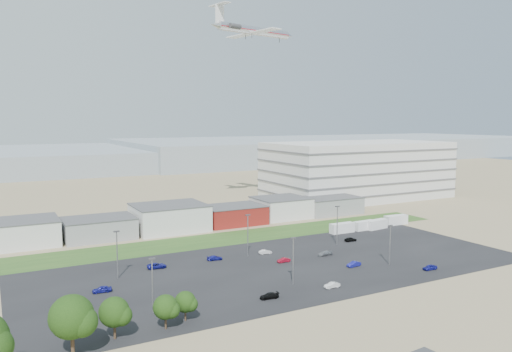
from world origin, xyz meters
TOP-DOWN VIEW (x-y plane):
  - ground at (0.00, 0.00)m, footprint 700.00×700.00m
  - parking_lot at (5.00, 20.00)m, footprint 120.00×50.00m
  - grass_strip at (0.00, 52.00)m, footprint 160.00×16.00m
  - hills_backdrop at (40.00, 315.00)m, footprint 700.00×200.00m
  - building_row at (-17.00, 71.00)m, footprint 170.00×20.00m
  - parking_garage at (90.00, 95.00)m, footprint 80.00×40.00m
  - box_trailer_a at (39.83, 41.79)m, footprint 8.08×2.56m
  - box_trailer_b at (48.81, 41.77)m, footprint 7.71×2.81m
  - box_trailer_c at (53.09, 40.92)m, footprint 8.20×3.52m
  - box_trailer_d at (63.38, 43.04)m, footprint 8.46×2.96m
  - tree_left at (-46.15, -4.17)m, footprint 7.03×7.03m
  - tree_mid at (-39.37, -1.28)m, footprint 5.20×5.20m
  - tree_right at (-31.01, -1.47)m, footprint 4.45×4.45m
  - tree_near at (-26.89, 0.22)m, footprint 3.99×3.99m
  - lightpole_front_l at (-30.82, 6.39)m, footprint 1.20×0.50m
  - lightpole_front_m at (0.04, 7.69)m, footprint 1.20×0.50m
  - lightpole_front_r at (28.47, 8.93)m, footprint 1.14×0.48m
  - lightpole_back_l at (-31.84, 29.47)m, footprint 1.26×0.52m
  - lightpole_back_m at (1.75, 31.81)m, footprint 1.28×0.53m
  - lightpole_back_r at (29.34, 30.67)m, footprint 1.29×0.54m
  - airliner at (39.75, 99.23)m, footprint 47.03×36.53m
  - parked_car_1 at (19.85, 11.72)m, footprint 3.87×1.75m
  - parked_car_2 at (33.80, 1.23)m, footprint 3.69×1.65m
  - parked_car_3 at (-8.64, 2.69)m, footprint 4.03×2.00m
  - parked_car_5 at (-36.77, 21.89)m, footprint 3.96×1.90m
  - parked_car_6 at (-7.19, 32.59)m, footprint 4.09×2.10m
  - parked_car_7 at (6.98, 22.75)m, footprint 3.35×1.19m
  - parked_car_8 at (35.08, 31.76)m, footprint 3.72×1.57m
  - parked_car_9 at (-22.00, 32.71)m, footprint 4.71×2.50m
  - parked_car_11 at (6.77, 31.60)m, footprint 3.53×1.64m
  - parked_car_12 at (19.53, 22.85)m, footprint 4.14×1.73m
  - parked_car_13 at (6.03, 1.96)m, footprint 3.47×1.27m

SIDE VIEW (x-z plane):
  - ground at x=0.00m, z-range 0.00..0.00m
  - parking_lot at x=5.00m, z-range 0.00..0.01m
  - grass_strip at x=0.00m, z-range 0.00..0.02m
  - parked_car_7 at x=6.98m, z-range 0.00..1.10m
  - parked_car_11 at x=6.77m, z-range 0.00..1.12m
  - parked_car_3 at x=-8.64m, z-range 0.00..1.13m
  - parked_car_6 at x=-7.19m, z-range 0.00..1.14m
  - parked_car_13 at x=6.03m, z-range 0.00..1.14m
  - parked_car_12 at x=19.53m, z-range 0.00..1.20m
  - parked_car_1 at x=19.85m, z-range 0.00..1.23m
  - parked_car_2 at x=33.80m, z-range 0.00..1.23m
  - parked_car_8 at x=35.08m, z-range 0.00..1.26m
  - parked_car_9 at x=-22.00m, z-range 0.00..1.26m
  - parked_car_5 at x=-36.77m, z-range 0.00..1.31m
  - box_trailer_b at x=48.81m, z-range 0.00..2.84m
  - box_trailer_c at x=53.09m, z-range 0.00..2.98m
  - box_trailer_a at x=39.83m, z-range 0.00..3.02m
  - box_trailer_d at x=63.38m, z-range 0.00..3.13m
  - tree_near at x=-26.89m, z-range 0.00..5.98m
  - tree_right at x=-31.01m, z-range 0.00..6.67m
  - tree_mid at x=-39.37m, z-range 0.00..7.80m
  - building_row at x=-17.00m, z-range 0.00..8.00m
  - hills_backdrop at x=40.00m, z-range 0.00..9.00m
  - lightpole_front_r at x=28.47m, z-range 0.00..9.71m
  - lightpole_front_l at x=-30.82m, z-range 0.00..10.16m
  - lightpole_front_m at x=0.04m, z-range 0.00..10.21m
  - tree_left at x=-46.15m, z-range 0.00..10.54m
  - lightpole_back_l at x=-31.84m, z-range 0.00..10.68m
  - lightpole_back_m at x=1.75m, z-range 0.00..10.86m
  - lightpole_back_r at x=29.34m, z-range 0.00..10.97m
  - parking_garage at x=90.00m, z-range 0.00..25.00m
  - airliner at x=39.75m, z-range 63.77..76.23m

